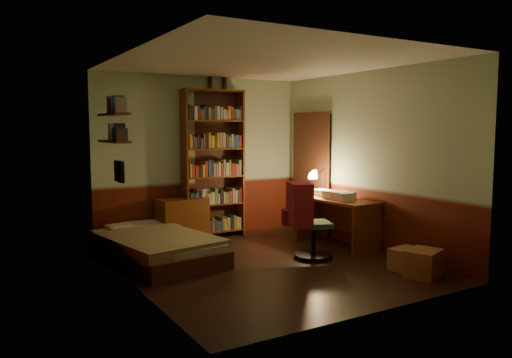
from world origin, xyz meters
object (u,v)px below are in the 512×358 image
desk (336,222)px  cardboard_box_a (424,263)px  bed (155,237)px  desk_lamp (322,175)px  mini_stereo (201,192)px  cardboard_box_b (407,259)px  dresser (182,220)px  office_chair (314,223)px  bookshelf (213,164)px

desk → cardboard_box_a: (-0.10, -1.74, -0.20)m
bed → desk: size_ratio=1.53×
bed → desk_lamp: size_ratio=3.33×
cardboard_box_a → desk: bearing=86.9°
desk → cardboard_box_a: bearing=-95.7°
desk → mini_stereo: bearing=130.9°
desk_lamp → cardboard_box_b: 2.16m
dresser → desk_lamp: (2.00, -0.94, 0.70)m
desk → office_chair: 0.82m
cardboard_box_a → cardboard_box_b: cardboard_box_a is taller
cardboard_box_b → desk_lamp: bearing=84.8°
dresser → office_chair: size_ratio=0.78×
cardboard_box_a → desk_lamp: bearing=84.5°
office_chair → bookshelf: bearing=129.2°
dresser → desk_lamp: size_ratio=1.24×
mini_stereo → cardboard_box_a: size_ratio=0.52×
bookshelf → cardboard_box_b: bookshelf is taller
bed → dresser: dresser is taller
dresser → cardboard_box_b: 3.43m
mini_stereo → desk: 2.20m
desk_lamp → office_chair: desk_lamp is taller
office_chair → desk: bearing=50.2°
office_chair → cardboard_box_a: size_ratio=2.28×
bed → bookshelf: 1.81m
desk → desk_lamp: desk_lamp is taller
bed → dresser: size_ratio=2.69×
dresser → office_chair: (1.17, -1.83, 0.15)m
mini_stereo → office_chair: bearing=-69.1°
bed → cardboard_box_a: 3.47m
desk_lamp → cardboard_box_b: desk_lamp is taller
bed → cardboard_box_b: bed is taller
bed → cardboard_box_b: bearing=-46.7°
bookshelf → office_chair: (0.59, -1.91, -0.70)m
cardboard_box_b → office_chair: bearing=121.7°
cardboard_box_a → office_chair: bearing=114.4°
dresser → cardboard_box_a: size_ratio=1.78×
dresser → cardboard_box_a: dresser is taller
dresser → desk: (1.88, -1.45, 0.02)m
dresser → cardboard_box_a: (1.78, -3.19, -0.18)m
desk_lamp → cardboard_box_a: 2.42m
dresser → bookshelf: (0.58, 0.09, 0.85)m
bookshelf → desk: 2.17m
mini_stereo → bookshelf: 0.49m
desk → desk_lamp: size_ratio=2.18×
desk → cardboard_box_b: 1.47m
office_chair → dresser: bearing=144.6°
bed → desk_lamp: 2.83m
bed → cardboard_box_a: bearing=-50.8°
cardboard_box_a → mini_stereo: bearing=112.9°
bookshelf → desk_lamp: bearing=-33.3°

